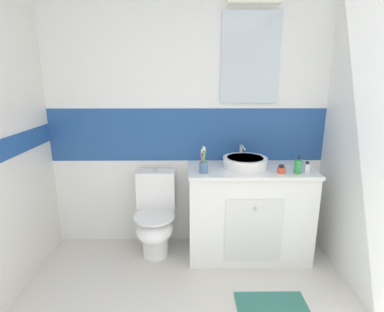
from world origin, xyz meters
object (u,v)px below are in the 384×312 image
at_px(toilet, 155,217).
at_px(toothbrush_cup, 203,166).
at_px(soap_dispenser, 298,166).
at_px(hair_gel_jar, 281,170).
at_px(perfume_flask_small, 307,167).
at_px(sink_basin, 245,162).

relative_size(toilet, toothbrush_cup, 3.48).
distance_m(soap_dispenser, hair_gel_jar, 0.14).
relative_size(toothbrush_cup, perfume_flask_small, 2.38).
xyz_separation_m(toilet, hair_gel_jar, (1.09, -0.17, 0.52)).
xyz_separation_m(toothbrush_cup, hair_gel_jar, (0.65, -0.02, -0.03)).
relative_size(toilet, hair_gel_jar, 11.12).
bearing_deg(sink_basin, toothbrush_cup, -156.93).
distance_m(sink_basin, soap_dispenser, 0.45).
distance_m(sink_basin, hair_gel_jar, 0.33).
height_order(hair_gel_jar, perfume_flask_small, perfume_flask_small).
bearing_deg(soap_dispenser, hair_gel_jar, 179.19).
bearing_deg(perfume_flask_small, toilet, 173.46).
distance_m(toothbrush_cup, perfume_flask_small, 0.87).
xyz_separation_m(sink_basin, toilet, (-0.82, -0.01, -0.53)).
height_order(sink_basin, toothbrush_cup, toothbrush_cup).
relative_size(sink_basin, soap_dispenser, 2.81).
xyz_separation_m(toothbrush_cup, soap_dispenser, (0.79, -0.02, 0.00)).
bearing_deg(hair_gel_jar, toothbrush_cup, 178.47).
distance_m(toilet, perfume_flask_small, 1.42).
bearing_deg(toothbrush_cup, soap_dispenser, -1.40).
bearing_deg(toilet, soap_dispenser, -7.85).
bearing_deg(sink_basin, soap_dispenser, -23.72).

